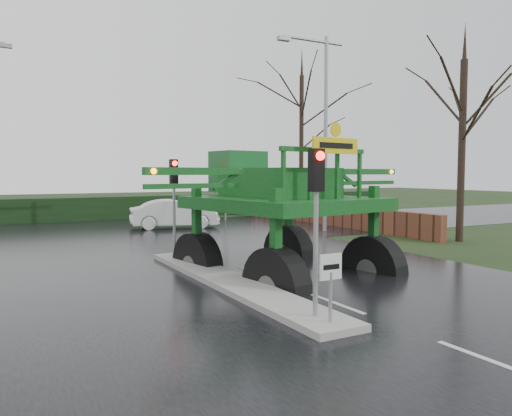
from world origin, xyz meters
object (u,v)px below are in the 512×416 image
traffic_signal_near (316,196)px  traffic_signal_mid (174,186)px  white_sedan (175,228)px  street_light_right (321,116)px  keep_left_sign (331,277)px  crop_sprayer (270,189)px  traffic_signal_far (225,180)px

traffic_signal_near → traffic_signal_mid: 8.50m
white_sedan → street_light_right: bearing=-117.2°
keep_left_sign → traffic_signal_near: 1.61m
street_light_right → crop_sprayer: street_light_right is taller
traffic_signal_near → street_light_right: street_light_right is taller
traffic_signal_near → white_sedan: traffic_signal_near is taller
crop_sprayer → white_sedan: 15.19m
crop_sprayer → white_sedan: (2.49, 14.76, -2.63)m
traffic_signal_near → traffic_signal_mid: same height
traffic_signal_mid → crop_sprayer: (0.83, -5.22, 0.04)m
traffic_signal_mid → street_light_right: (9.49, 4.51, 3.40)m
traffic_signal_near → traffic_signal_far: 22.42m
traffic_signal_mid → crop_sprayer: crop_sprayer is taller
white_sedan → traffic_signal_far: bearing=-44.4°
traffic_signal_far → crop_sprayer: bearing=68.5°
traffic_signal_near → street_light_right: (9.49, 13.01, 3.40)m
street_light_right → white_sedan: 9.96m
traffic_signal_far → white_sedan: (-4.48, -2.98, -2.59)m
keep_left_sign → street_light_right: (9.49, 13.50, 4.93)m
traffic_signal_far → white_sedan: bearing=33.6°
traffic_signal_far → crop_sprayer: 19.06m
traffic_signal_mid → traffic_signal_near: bearing=-90.0°
keep_left_sign → traffic_signal_far: size_ratio=0.38×
traffic_signal_near → white_sedan: size_ratio=0.74×
street_light_right → crop_sprayer: bearing=-131.7°
keep_left_sign → white_sedan: bearing=79.9°
traffic_signal_near → traffic_signal_far: size_ratio=1.00×
traffic_signal_near → crop_sprayer: crop_sprayer is taller
traffic_signal_near → traffic_signal_mid: (0.00, 8.50, 0.00)m
traffic_signal_mid → white_sedan: traffic_signal_mid is taller
keep_left_sign → traffic_signal_far: bearing=70.1°
keep_left_sign → traffic_signal_mid: 9.12m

